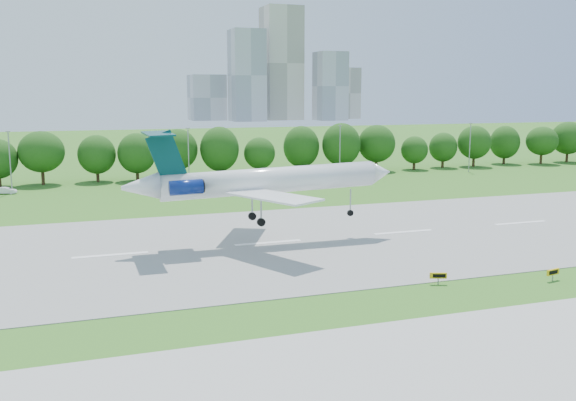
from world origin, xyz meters
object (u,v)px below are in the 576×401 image
(airliner, at_px, (257,180))
(service_vehicle_b, at_px, (240,181))
(taxi_sign_left, at_px, (553,272))
(service_vehicle_a, at_px, (6,191))

(airliner, xyz_separation_m, service_vehicle_b, (12.08, 54.46, -7.75))
(airliner, distance_m, service_vehicle_b, 56.32)
(taxi_sign_left, bearing_deg, service_vehicle_b, 87.42)
(service_vehicle_b, bearing_deg, service_vehicle_a, 107.13)
(taxi_sign_left, relative_size, service_vehicle_b, 0.47)
(airliner, relative_size, service_vehicle_a, 8.90)
(airliner, height_order, service_vehicle_a, airliner)
(taxi_sign_left, height_order, service_vehicle_b, service_vehicle_b)
(service_vehicle_a, relative_size, service_vehicle_b, 1.07)
(service_vehicle_b, bearing_deg, airliner, -173.22)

